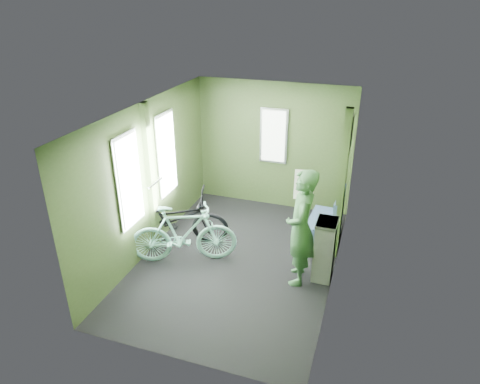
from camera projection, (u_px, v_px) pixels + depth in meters
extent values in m
plane|color=black|center=(238.00, 261.00, 6.43)|extent=(4.00, 4.00, 0.00)
cube|color=silver|center=(238.00, 110.00, 5.44)|extent=(2.80, 4.00, 0.02)
cube|color=#364A22|center=(274.00, 146.00, 7.65)|extent=(2.80, 0.02, 2.30)
cube|color=#364A22|center=(173.00, 274.00, 4.23)|extent=(2.80, 0.02, 2.30)
cube|color=#364A22|center=(149.00, 179.00, 6.34)|extent=(0.02, 4.00, 2.30)
cube|color=#364A22|center=(340.00, 206.00, 5.54)|extent=(0.02, 4.00, 2.30)
cube|color=#364A22|center=(151.00, 179.00, 6.33)|extent=(0.08, 0.12, 2.30)
cube|color=silver|center=(130.00, 181.00, 5.77)|extent=(0.02, 0.56, 1.34)
cube|color=silver|center=(167.00, 154.00, 6.71)|extent=(0.02, 0.56, 1.34)
cube|color=white|center=(126.00, 144.00, 5.54)|extent=(0.00, 0.12, 0.12)
cube|color=white|center=(165.00, 121.00, 6.48)|extent=(0.00, 0.12, 0.12)
cylinder|color=silver|center=(155.00, 183.00, 6.33)|extent=(0.03, 0.40, 0.03)
cube|color=#364A22|center=(341.00, 187.00, 6.07)|extent=(0.10, 0.10, 2.30)
cube|color=white|center=(351.00, 134.00, 6.01)|extent=(0.02, 0.40, 0.50)
cube|color=silver|center=(273.00, 136.00, 7.53)|extent=(0.50, 0.02, 1.00)
imported|color=black|center=(176.00, 242.00, 6.90)|extent=(1.86, 1.16, 1.00)
imported|color=#86D6C5|center=(185.00, 261.00, 6.43)|extent=(1.63, 1.06, 0.96)
imported|color=#335D35|center=(301.00, 228.00, 5.67)|extent=(0.48, 0.66, 1.66)
cube|color=silver|center=(304.00, 185.00, 5.73)|extent=(0.28, 0.15, 0.39)
cube|color=gray|center=(325.00, 250.00, 5.89)|extent=(0.26, 0.37, 0.90)
cube|color=navy|center=(323.00, 230.00, 6.85)|extent=(0.51, 0.86, 0.42)
cube|color=navy|center=(339.00, 207.00, 6.60)|extent=(0.10, 0.83, 0.46)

